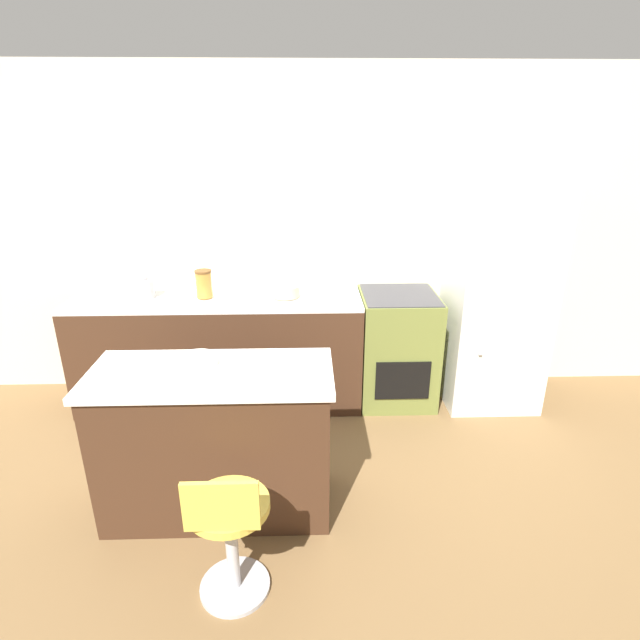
% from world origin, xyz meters
% --- Properties ---
extents(ground_plane, '(14.00, 14.00, 0.00)m').
position_xyz_m(ground_plane, '(0.00, 0.00, 0.00)').
color(ground_plane, brown).
extents(wall_back, '(8.00, 0.06, 2.60)m').
position_xyz_m(wall_back, '(0.00, 0.66, 1.30)').
color(wall_back, beige).
rests_on(wall_back, ground_plane).
extents(back_counter, '(2.25, 0.61, 0.91)m').
position_xyz_m(back_counter, '(-0.34, 0.33, 0.45)').
color(back_counter, '#422819').
rests_on(back_counter, ground_plane).
extents(kitchen_island, '(1.33, 0.57, 0.90)m').
position_xyz_m(kitchen_island, '(-0.16, -0.93, 0.45)').
color(kitchen_island, '#422819').
rests_on(kitchen_island, ground_plane).
extents(oven_range, '(0.60, 0.63, 0.91)m').
position_xyz_m(oven_range, '(1.10, 0.33, 0.45)').
color(oven_range, olive).
rests_on(oven_range, ground_plane).
extents(refrigerator, '(0.72, 0.68, 1.84)m').
position_xyz_m(refrigerator, '(1.85, 0.31, 0.92)').
color(refrigerator, silver).
rests_on(refrigerator, ground_plane).
extents(stool_chair, '(0.38, 0.38, 0.78)m').
position_xyz_m(stool_chair, '(-0.01, -1.56, 0.38)').
color(stool_chair, '#B7B7BC').
rests_on(stool_chair, ground_plane).
extents(kettle, '(0.18, 0.18, 0.23)m').
position_xyz_m(kettle, '(-0.89, 0.31, 1.00)').
color(kettle, silver).
rests_on(kettle, back_counter).
extents(mixing_bowl, '(0.21, 0.21, 0.09)m').
position_xyz_m(mixing_bowl, '(0.20, 0.31, 0.95)').
color(mixing_bowl, '#C1B28E').
rests_on(mixing_bowl, back_counter).
extents(canister_jar, '(0.13, 0.13, 0.21)m').
position_xyz_m(canister_jar, '(-0.42, 0.31, 1.02)').
color(canister_jar, '#B77F33').
rests_on(canister_jar, back_counter).
extents(fruit_bowl, '(0.22, 0.22, 0.05)m').
position_xyz_m(fruit_bowl, '(-0.25, -0.86, 0.93)').
color(fruit_bowl, white).
rests_on(fruit_bowl, kitchen_island).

